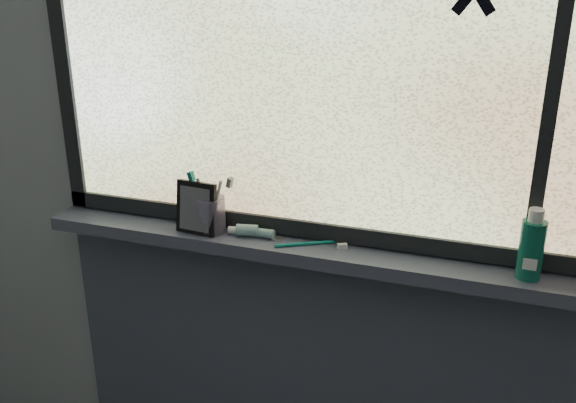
# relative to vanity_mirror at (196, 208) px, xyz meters

# --- Properties ---
(wall_back) EXTENTS (3.00, 0.01, 2.50)m
(wall_back) POSITION_rel_vanity_mirror_xyz_m (0.32, 0.10, 0.15)
(wall_back) COLOR #9EA3A8
(wall_back) RESTS_ON ground
(windowsill) EXTENTS (1.62, 0.14, 0.04)m
(windowsill) POSITION_rel_vanity_mirror_xyz_m (0.32, 0.02, -0.10)
(windowsill) COLOR #43465A
(windowsill) RESTS_ON wall_back
(sill_apron) EXTENTS (1.62, 0.02, 0.98)m
(sill_apron) POSITION_rel_vanity_mirror_xyz_m (0.32, 0.08, -0.61)
(sill_apron) COLOR #43465A
(sill_apron) RESTS_ON floor
(window_pane) EXTENTS (1.50, 0.01, 1.00)m
(window_pane) POSITION_rel_vanity_mirror_xyz_m (0.32, 0.07, 0.43)
(window_pane) COLOR silver
(window_pane) RESTS_ON wall_back
(frame_bottom) EXTENTS (1.60, 0.03, 0.05)m
(frame_bottom) POSITION_rel_vanity_mirror_xyz_m (0.32, 0.07, -0.05)
(frame_bottom) COLOR black
(frame_bottom) RESTS_ON windowsill
(frame_left) EXTENTS (0.05, 0.03, 1.10)m
(frame_left) POSITION_rel_vanity_mirror_xyz_m (-0.45, 0.07, 0.43)
(frame_left) COLOR black
(frame_left) RESTS_ON wall_back
(frame_mullion) EXTENTS (0.03, 0.03, 1.00)m
(frame_mullion) POSITION_rel_vanity_mirror_xyz_m (0.92, 0.07, 0.43)
(frame_mullion) COLOR black
(frame_mullion) RESTS_ON wall_back
(vanity_mirror) EXTENTS (0.13, 0.07, 0.16)m
(vanity_mirror) POSITION_rel_vanity_mirror_xyz_m (0.00, 0.00, 0.00)
(vanity_mirror) COLOR black
(vanity_mirror) RESTS_ON windowsill
(toothpaste_tube) EXTENTS (0.20, 0.07, 0.04)m
(toothpaste_tube) POSITION_rel_vanity_mirror_xyz_m (0.17, 0.02, -0.06)
(toothpaste_tube) COLOR silver
(toothpaste_tube) RESTS_ON windowsill
(toothbrush_cup) EXTENTS (0.09, 0.09, 0.11)m
(toothbrush_cup) POSITION_rel_vanity_mirror_xyz_m (0.04, 0.02, -0.02)
(toothbrush_cup) COLOR #C4AEE6
(toothbrush_cup) RESTS_ON windowsill
(toothbrush_lying) EXTENTS (0.21, 0.13, 0.02)m
(toothbrush_lying) POSITION_rel_vanity_mirror_xyz_m (0.33, 0.02, -0.07)
(toothbrush_lying) COLOR #0D786B
(toothbrush_lying) RESTS_ON windowsill
(mouthwash_bottle) EXTENTS (0.08, 0.08, 0.16)m
(mouthwash_bottle) POSITION_rel_vanity_mirror_xyz_m (0.93, 0.02, 0.02)
(mouthwash_bottle) COLOR #1B8C77
(mouthwash_bottle) RESTS_ON windowsill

